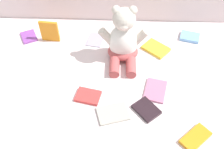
{
  "coord_description": "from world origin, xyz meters",
  "views": [
    {
      "loc": [
        0.05,
        -0.93,
        1.04
      ],
      "look_at": [
        0.02,
        -0.1,
        0.1
      ],
      "focal_mm": 45.7,
      "sensor_mm": 36.0,
      "label": 1
    }
  ],
  "objects_px": {
    "teddy_bear": "(123,41)",
    "book_case_1": "(113,114)",
    "book_case_8": "(156,48)",
    "book_case_10": "(50,31)",
    "book_case_4": "(196,138)",
    "book_case_11": "(95,39)",
    "book_case_3": "(88,96)",
    "book_case_7": "(29,37)",
    "book_case_0": "(146,109)",
    "book_case_9": "(155,90)",
    "book_case_6": "(190,37)"
  },
  "relations": [
    {
      "from": "book_case_6",
      "to": "book_case_9",
      "type": "distance_m",
      "value": 0.44
    },
    {
      "from": "teddy_bear",
      "to": "book_case_7",
      "type": "xyz_separation_m",
      "value": [
        -0.52,
        0.13,
        -0.11
      ]
    },
    {
      "from": "book_case_8",
      "to": "book_case_0",
      "type": "bearing_deg",
      "value": 30.17
    },
    {
      "from": "book_case_6",
      "to": "book_case_7",
      "type": "relative_size",
      "value": 1.03
    },
    {
      "from": "teddy_bear",
      "to": "book_case_3",
      "type": "relative_size",
      "value": 2.76
    },
    {
      "from": "book_case_4",
      "to": "book_case_11",
      "type": "xyz_separation_m",
      "value": [
        -0.45,
        0.59,
        -0.0
      ]
    },
    {
      "from": "book_case_0",
      "to": "book_case_11",
      "type": "relative_size",
      "value": 0.99
    },
    {
      "from": "book_case_0",
      "to": "book_case_7",
      "type": "relative_size",
      "value": 1.11
    },
    {
      "from": "teddy_bear",
      "to": "book_case_4",
      "type": "xyz_separation_m",
      "value": [
        0.3,
        -0.46,
        -0.1
      ]
    },
    {
      "from": "book_case_6",
      "to": "book_case_7",
      "type": "bearing_deg",
      "value": -72.88
    },
    {
      "from": "teddy_bear",
      "to": "book_case_1",
      "type": "height_order",
      "value": "teddy_bear"
    },
    {
      "from": "book_case_8",
      "to": "book_case_1",
      "type": "bearing_deg",
      "value": 12.91
    },
    {
      "from": "teddy_bear",
      "to": "book_case_7",
      "type": "distance_m",
      "value": 0.55
    },
    {
      "from": "book_case_4",
      "to": "book_case_7",
      "type": "height_order",
      "value": "book_case_4"
    },
    {
      "from": "teddy_bear",
      "to": "book_case_1",
      "type": "relative_size",
      "value": 2.25
    },
    {
      "from": "teddy_bear",
      "to": "book_case_0",
      "type": "bearing_deg",
      "value": -72.46
    },
    {
      "from": "book_case_4",
      "to": "book_case_8",
      "type": "xyz_separation_m",
      "value": [
        -0.13,
        0.52,
        -0.0
      ]
    },
    {
      "from": "book_case_8",
      "to": "book_case_10",
      "type": "bearing_deg",
      "value": -55.54
    },
    {
      "from": "teddy_bear",
      "to": "book_case_3",
      "type": "height_order",
      "value": "teddy_bear"
    },
    {
      "from": "book_case_3",
      "to": "book_case_7",
      "type": "xyz_separation_m",
      "value": [
        -0.36,
        0.4,
        -0.0
      ]
    },
    {
      "from": "book_case_3",
      "to": "book_case_4",
      "type": "bearing_deg",
      "value": -100.76
    },
    {
      "from": "book_case_0",
      "to": "book_case_8",
      "type": "bearing_deg",
      "value": -139.8
    },
    {
      "from": "book_case_10",
      "to": "book_case_3",
      "type": "bearing_deg",
      "value": -52.31
    },
    {
      "from": "teddy_bear",
      "to": "book_case_10",
      "type": "xyz_separation_m",
      "value": [
        -0.39,
        0.12,
        -0.05
      ]
    },
    {
      "from": "book_case_10",
      "to": "book_case_11",
      "type": "distance_m",
      "value": 0.25
    },
    {
      "from": "book_case_3",
      "to": "book_case_9",
      "type": "bearing_deg",
      "value": -68.88
    },
    {
      "from": "book_case_3",
      "to": "book_case_10",
      "type": "distance_m",
      "value": 0.45
    },
    {
      "from": "book_case_3",
      "to": "book_case_9",
      "type": "height_order",
      "value": "book_case_3"
    },
    {
      "from": "book_case_0",
      "to": "book_case_10",
      "type": "bearing_deg",
      "value": -81.8
    },
    {
      "from": "teddy_bear",
      "to": "book_case_6",
      "type": "relative_size",
      "value": 2.95
    },
    {
      "from": "book_case_1",
      "to": "book_case_4",
      "type": "distance_m",
      "value": 0.35
    },
    {
      "from": "teddy_bear",
      "to": "book_case_9",
      "type": "distance_m",
      "value": 0.29
    },
    {
      "from": "book_case_9",
      "to": "book_case_10",
      "type": "relative_size",
      "value": 1.05
    },
    {
      "from": "book_case_4",
      "to": "book_case_9",
      "type": "distance_m",
      "value": 0.28
    },
    {
      "from": "book_case_8",
      "to": "book_case_10",
      "type": "height_order",
      "value": "book_case_10"
    },
    {
      "from": "book_case_7",
      "to": "book_case_11",
      "type": "height_order",
      "value": "same"
    },
    {
      "from": "book_case_8",
      "to": "book_case_9",
      "type": "xyz_separation_m",
      "value": [
        -0.02,
        -0.28,
        -0.0
      ]
    },
    {
      "from": "book_case_6",
      "to": "book_case_10",
      "type": "distance_m",
      "value": 0.76
    },
    {
      "from": "teddy_bear",
      "to": "book_case_8",
      "type": "bearing_deg",
      "value": 18.99
    },
    {
      "from": "book_case_1",
      "to": "book_case_7",
      "type": "bearing_deg",
      "value": -152.18
    },
    {
      "from": "book_case_1",
      "to": "book_case_10",
      "type": "relative_size",
      "value": 1.07
    },
    {
      "from": "book_case_10",
      "to": "book_case_4",
      "type": "bearing_deg",
      "value": -34.0
    },
    {
      "from": "book_case_3",
      "to": "book_case_0",
      "type": "bearing_deg",
      "value": -91.05
    },
    {
      "from": "teddy_bear",
      "to": "book_case_8",
      "type": "distance_m",
      "value": 0.21
    },
    {
      "from": "book_case_4",
      "to": "book_case_7",
      "type": "bearing_deg",
      "value": 11.37
    },
    {
      "from": "book_case_6",
      "to": "book_case_3",
      "type": "bearing_deg",
      "value": -35.25
    },
    {
      "from": "book_case_1",
      "to": "teddy_bear",
      "type": "bearing_deg",
      "value": 157.17
    },
    {
      "from": "book_case_0",
      "to": "book_case_8",
      "type": "relative_size",
      "value": 0.85
    },
    {
      "from": "teddy_bear",
      "to": "book_case_8",
      "type": "relative_size",
      "value": 2.32
    },
    {
      "from": "teddy_bear",
      "to": "book_case_1",
      "type": "xyz_separation_m",
      "value": [
        -0.04,
        -0.35,
        -0.11
      ]
    }
  ]
}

